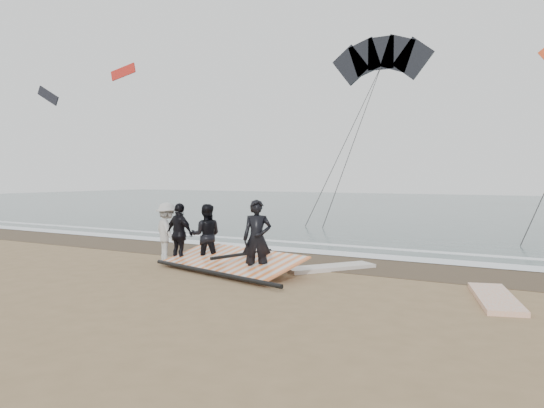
{
  "coord_description": "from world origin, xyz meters",
  "views": [
    {
      "loc": [
        5.63,
        -8.52,
        2.3
      ],
      "look_at": [
        -1.0,
        3.0,
        1.6
      ],
      "focal_mm": 35.0,
      "sensor_mm": 36.0,
      "label": 1
    }
  ],
  "objects": [
    {
      "name": "trio_cluster",
      "position": [
        -3.31,
        2.3,
        0.8
      ],
      "size": [
        2.48,
        1.08,
        1.61
      ],
      "color": "black",
      "rests_on": "ground"
    },
    {
      "name": "kite_dark",
      "position": [
        -5.04,
        23.48,
        9.33
      ],
      "size": [
        7.13,
        5.57,
        14.19
      ],
      "color": "black",
      "rests_on": "ground"
    },
    {
      "name": "man_main",
      "position": [
        -0.58,
        1.59,
        0.89
      ],
      "size": [
        0.77,
        0.67,
        1.77
      ],
      "primitive_type": "imported",
      "rotation": [
        0.0,
        0.0,
        0.47
      ],
      "color": "black",
      "rests_on": "ground"
    },
    {
      "name": "board_cream",
      "position": [
        0.41,
        3.41,
        0.05
      ],
      "size": [
        1.82,
        2.25,
        0.1
      ],
      "primitive_type": "cube",
      "rotation": [
        0.0,
        0.0,
        -0.61
      ],
      "color": "beige",
      "rests_on": "ground"
    },
    {
      "name": "foam_near",
      "position": [
        0.0,
        5.9,
        0.03
      ],
      "size": [
        120.0,
        0.9,
        0.01
      ],
      "primitive_type": "cube",
      "color": "white",
      "rests_on": "sea"
    },
    {
      "name": "sail_rig",
      "position": [
        -1.56,
        2.07,
        0.19
      ],
      "size": [
        4.25,
        2.62,
        0.5
      ],
      "color": "black",
      "rests_on": "ground"
    },
    {
      "name": "distant_kites",
      "position": [
        -35.59,
        27.0,
        11.14
      ],
      "size": [
        11.25,
        2.12,
        3.64
      ],
      "color": "black",
      "rests_on": "ground"
    },
    {
      "name": "sea",
      "position": [
        0.0,
        33.0,
        0.01
      ],
      "size": [
        120.0,
        54.0,
        0.02
      ],
      "primitive_type": "cube",
      "color": "#233838",
      "rests_on": "ground"
    },
    {
      "name": "board_white",
      "position": [
        4.38,
        1.93,
        0.05
      ],
      "size": [
        1.32,
        2.45,
        0.09
      ],
      "primitive_type": "cube",
      "rotation": [
        0.0,
        0.0,
        0.3
      ],
      "color": "silver",
      "rests_on": "ground"
    },
    {
      "name": "foam_far",
      "position": [
        0.0,
        7.6,
        0.03
      ],
      "size": [
        120.0,
        0.45,
        0.01
      ],
      "primitive_type": "cube",
      "color": "white",
      "rests_on": "sea"
    },
    {
      "name": "ground",
      "position": [
        0.0,
        0.0,
        0.0
      ],
      "size": [
        120.0,
        120.0,
        0.0
      ],
      "primitive_type": "plane",
      "color": "#8C704C",
      "rests_on": "ground"
    },
    {
      "name": "wet_sand",
      "position": [
        0.0,
        4.5,
        0.01
      ],
      "size": [
        120.0,
        2.8,
        0.01
      ],
      "primitive_type": "cube",
      "color": "#4C3D2B",
      "rests_on": "ground"
    }
  ]
}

